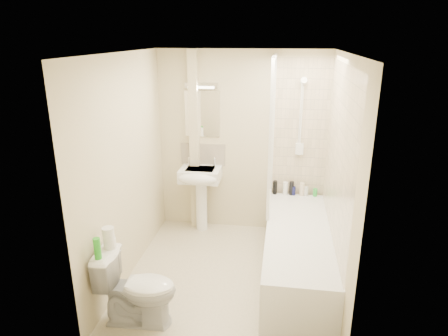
# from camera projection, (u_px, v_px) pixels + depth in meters

# --- Properties ---
(floor) EXTENTS (2.50, 2.50, 0.00)m
(floor) POSITION_uv_depth(u_px,v_px,m) (228.00, 276.00, 4.46)
(floor) COLOR beige
(floor) RESTS_ON ground
(wall_back) EXTENTS (2.20, 0.02, 2.40)m
(wall_back) POSITION_uv_depth(u_px,v_px,m) (242.00, 143.00, 5.25)
(wall_back) COLOR beige
(wall_back) RESTS_ON ground
(wall_left) EXTENTS (0.02, 2.50, 2.40)m
(wall_left) POSITION_uv_depth(u_px,v_px,m) (126.00, 170.00, 4.23)
(wall_left) COLOR beige
(wall_left) RESTS_ON ground
(wall_right) EXTENTS (0.02, 2.50, 2.40)m
(wall_right) POSITION_uv_depth(u_px,v_px,m) (339.00, 180.00, 3.92)
(wall_right) COLOR beige
(wall_right) RESTS_ON ground
(ceiling) EXTENTS (2.20, 2.50, 0.02)m
(ceiling) POSITION_uv_depth(u_px,v_px,m) (229.00, 53.00, 3.70)
(ceiling) COLOR white
(ceiling) RESTS_ON wall_back
(tile_back) EXTENTS (0.70, 0.01, 1.75)m
(tile_back) POSITION_uv_depth(u_px,v_px,m) (301.00, 129.00, 5.06)
(tile_back) COLOR beige
(tile_back) RESTS_ON wall_back
(tile_right) EXTENTS (0.01, 2.10, 1.75)m
(tile_right) POSITION_uv_depth(u_px,v_px,m) (338.00, 154.00, 3.98)
(tile_right) COLOR beige
(tile_right) RESTS_ON wall_right
(pipe_boxing) EXTENTS (0.12, 0.12, 2.40)m
(pipe_boxing) POSITION_uv_depth(u_px,v_px,m) (195.00, 143.00, 5.28)
(pipe_boxing) COLOR beige
(pipe_boxing) RESTS_ON ground
(splashback) EXTENTS (0.60, 0.02, 0.30)m
(splashback) POSITION_uv_depth(u_px,v_px,m) (203.00, 154.00, 5.37)
(splashback) COLOR beige
(splashback) RESTS_ON wall_back
(mirror) EXTENTS (0.46, 0.01, 0.60)m
(mirror) POSITION_uv_depth(u_px,v_px,m) (202.00, 114.00, 5.19)
(mirror) COLOR white
(mirror) RESTS_ON wall_back
(strip_light) EXTENTS (0.42, 0.07, 0.07)m
(strip_light) POSITION_uv_depth(u_px,v_px,m) (201.00, 85.00, 5.05)
(strip_light) COLOR silver
(strip_light) RESTS_ON wall_back
(bathtub) EXTENTS (0.70, 2.10, 0.55)m
(bathtub) POSITION_uv_depth(u_px,v_px,m) (297.00, 252.00, 4.39)
(bathtub) COLOR white
(bathtub) RESTS_ON ground
(shower_screen) EXTENTS (0.04, 0.92, 1.80)m
(shower_screen) POSITION_uv_depth(u_px,v_px,m) (272.00, 134.00, 4.69)
(shower_screen) COLOR white
(shower_screen) RESTS_ON bathtub
(shower_fixture) EXTENTS (0.10, 0.16, 0.99)m
(shower_fixture) POSITION_uv_depth(u_px,v_px,m) (301.00, 120.00, 4.98)
(shower_fixture) COLOR white
(shower_fixture) RESTS_ON wall_back
(pedestal_sink) EXTENTS (0.53, 0.48, 1.02)m
(pedestal_sink) POSITION_uv_depth(u_px,v_px,m) (200.00, 182.00, 5.25)
(pedestal_sink) COLOR white
(pedestal_sink) RESTS_ON ground
(bottle_black_a) EXTENTS (0.06, 0.06, 0.18)m
(bottle_black_a) POSITION_uv_depth(u_px,v_px,m) (275.00, 187.00, 5.28)
(bottle_black_a) COLOR black
(bottle_black_a) RESTS_ON bathtub
(bottle_white_a) EXTENTS (0.06, 0.06, 0.17)m
(bottle_white_a) POSITION_uv_depth(u_px,v_px,m) (285.00, 188.00, 5.26)
(bottle_white_a) COLOR white
(bottle_white_a) RESTS_ON bathtub
(bottle_black_b) EXTENTS (0.06, 0.06, 0.18)m
(bottle_black_b) POSITION_uv_depth(u_px,v_px,m) (291.00, 188.00, 5.25)
(bottle_black_b) COLOR black
(bottle_black_b) RESTS_ON bathtub
(bottle_blue) EXTENTS (0.06, 0.06, 0.11)m
(bottle_blue) POSITION_uv_depth(u_px,v_px,m) (293.00, 191.00, 5.25)
(bottle_blue) COLOR #121551
(bottle_blue) RESTS_ON bathtub
(bottle_cream) EXTENTS (0.06, 0.06, 0.17)m
(bottle_cream) POSITION_uv_depth(u_px,v_px,m) (302.00, 189.00, 5.23)
(bottle_cream) COLOR beige
(bottle_cream) RESTS_ON bathtub
(bottle_white_b) EXTENTS (0.06, 0.06, 0.12)m
(bottle_white_b) POSITION_uv_depth(u_px,v_px,m) (306.00, 191.00, 5.23)
(bottle_white_b) COLOR silver
(bottle_white_b) RESTS_ON bathtub
(bottle_green) EXTENTS (0.05, 0.05, 0.10)m
(bottle_green) POSITION_uv_depth(u_px,v_px,m) (315.00, 192.00, 5.21)
(bottle_green) COLOR green
(bottle_green) RESTS_ON bathtub
(toilet) EXTENTS (0.46, 0.74, 0.72)m
(toilet) POSITION_uv_depth(u_px,v_px,m) (138.00, 288.00, 3.65)
(toilet) COLOR white
(toilet) RESTS_ON ground
(toilet_roll_lower) EXTENTS (0.11, 0.11, 0.09)m
(toilet_roll_lower) POSITION_uv_depth(u_px,v_px,m) (110.00, 243.00, 3.61)
(toilet_roll_lower) COLOR white
(toilet_roll_lower) RESTS_ON toilet
(toilet_roll_upper) EXTENTS (0.11, 0.11, 0.11)m
(toilet_roll_upper) POSITION_uv_depth(u_px,v_px,m) (108.00, 233.00, 3.58)
(toilet_roll_upper) COLOR white
(toilet_roll_upper) RESTS_ON toilet_roll_lower
(green_bottle) EXTENTS (0.06, 0.06, 0.20)m
(green_bottle) POSITION_uv_depth(u_px,v_px,m) (97.00, 249.00, 3.42)
(green_bottle) COLOR green
(green_bottle) RESTS_ON toilet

